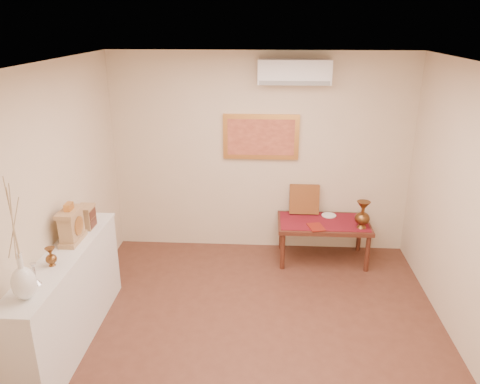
# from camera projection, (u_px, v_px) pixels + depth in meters

# --- Properties ---
(floor) EXTENTS (4.50, 4.50, 0.00)m
(floor) POSITION_uv_depth(u_px,v_px,m) (255.00, 347.00, 4.64)
(floor) COLOR brown
(floor) RESTS_ON ground
(ceiling) EXTENTS (4.50, 4.50, 0.00)m
(ceiling) POSITION_uv_depth(u_px,v_px,m) (258.00, 68.00, 3.70)
(ceiling) COLOR white
(ceiling) RESTS_ON ground
(wall_back) EXTENTS (4.00, 0.02, 2.70)m
(wall_back) POSITION_uv_depth(u_px,v_px,m) (261.00, 155.00, 6.28)
(wall_back) COLOR beige
(wall_back) RESTS_ON ground
(wall_left) EXTENTS (0.02, 4.50, 2.70)m
(wall_left) POSITION_uv_depth(u_px,v_px,m) (38.00, 218.00, 4.28)
(wall_left) COLOR beige
(wall_left) RESTS_ON ground
(white_vase) EXTENTS (0.19, 0.19, 1.00)m
(white_vase) POSITION_uv_depth(u_px,v_px,m) (16.00, 241.00, 3.53)
(white_vase) COLOR white
(white_vase) RESTS_ON display_ledge
(candlestick) EXTENTS (0.09, 0.09, 0.19)m
(candlestick) POSITION_uv_depth(u_px,v_px,m) (35.00, 274.00, 3.88)
(candlestick) COLOR silver
(candlestick) RESTS_ON display_ledge
(brass_urn_small) EXTENTS (0.10, 0.10, 0.23)m
(brass_urn_small) POSITION_uv_depth(u_px,v_px,m) (51.00, 254.00, 4.17)
(brass_urn_small) COLOR brown
(brass_urn_small) RESTS_ON display_ledge
(table_cloth) EXTENTS (1.14, 0.59, 0.01)m
(table_cloth) POSITION_uv_depth(u_px,v_px,m) (324.00, 222.00, 6.16)
(table_cloth) COLOR maroon
(table_cloth) RESTS_ON low_table
(brass_urn_tall) EXTENTS (0.19, 0.19, 0.43)m
(brass_urn_tall) POSITION_uv_depth(u_px,v_px,m) (363.00, 212.00, 5.90)
(brass_urn_tall) COLOR brown
(brass_urn_tall) RESTS_ON table_cloth
(plate) EXTENTS (0.19, 0.19, 0.01)m
(plate) POSITION_uv_depth(u_px,v_px,m) (329.00, 215.00, 6.33)
(plate) COLOR white
(plate) RESTS_ON table_cloth
(menu) EXTENTS (0.24, 0.29, 0.01)m
(menu) POSITION_uv_depth(u_px,v_px,m) (316.00, 227.00, 5.97)
(menu) COLOR maroon
(menu) RESTS_ON table_cloth
(cushion) EXTENTS (0.40, 0.18, 0.41)m
(cushion) POSITION_uv_depth(u_px,v_px,m) (304.00, 199.00, 6.36)
(cushion) COLOR #5F1C13
(cushion) RESTS_ON table_cloth
(display_ledge) EXTENTS (0.37, 2.02, 0.98)m
(display_ledge) POSITION_uv_depth(u_px,v_px,m) (69.00, 299.00, 4.57)
(display_ledge) COLOR silver
(display_ledge) RESTS_ON floor
(mantel_clock) EXTENTS (0.17, 0.36, 0.41)m
(mantel_clock) POSITION_uv_depth(u_px,v_px,m) (71.00, 225.00, 4.60)
(mantel_clock) COLOR tan
(mantel_clock) RESTS_ON display_ledge
(wooden_chest) EXTENTS (0.16, 0.21, 0.24)m
(wooden_chest) POSITION_uv_depth(u_px,v_px,m) (86.00, 217.00, 4.93)
(wooden_chest) COLOR tan
(wooden_chest) RESTS_ON display_ledge
(low_table) EXTENTS (1.20, 0.70, 0.55)m
(low_table) POSITION_uv_depth(u_px,v_px,m) (323.00, 226.00, 6.18)
(low_table) COLOR #4E2317
(low_table) RESTS_ON floor
(painting) EXTENTS (1.00, 0.06, 0.60)m
(painting) POSITION_uv_depth(u_px,v_px,m) (261.00, 137.00, 6.16)
(painting) COLOR #D28D43
(painting) RESTS_ON wall_back
(ac_unit) EXTENTS (0.90, 0.25, 0.30)m
(ac_unit) POSITION_uv_depth(u_px,v_px,m) (294.00, 72.00, 5.75)
(ac_unit) COLOR white
(ac_unit) RESTS_ON wall_back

